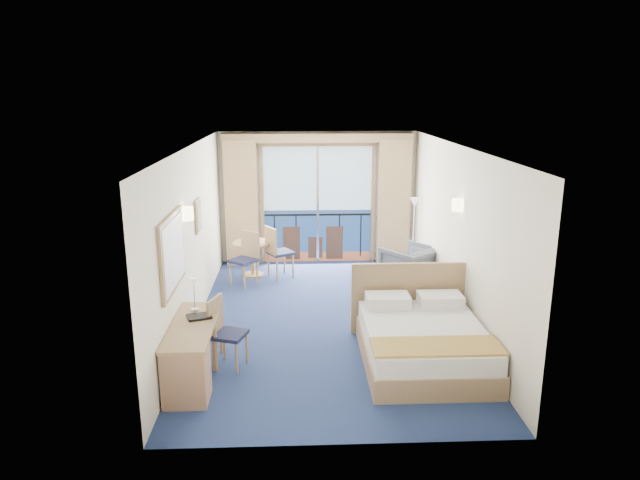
{
  "coord_description": "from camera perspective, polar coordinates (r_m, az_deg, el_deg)",
  "views": [
    {
      "loc": [
        -0.45,
        -8.31,
        3.47
      ],
      "look_at": [
        -0.08,
        0.2,
        1.25
      ],
      "focal_mm": 32.0,
      "sensor_mm": 36.0,
      "label": 1
    }
  ],
  "objects": [
    {
      "name": "round_table",
      "position": [
        11.06,
        -6.77,
        -1.01
      ],
      "size": [
        0.74,
        0.74,
        0.67
      ],
      "color": "tan",
      "rests_on": "ground"
    },
    {
      "name": "desk_chair",
      "position": [
        7.51,
        -9.63,
        -8.69
      ],
      "size": [
        0.52,
        0.51,
        0.93
      ],
      "rotation": [
        0.0,
        0.0,
        1.24
      ],
      "color": "#1C2142",
      "rests_on": "ground"
    },
    {
      "name": "folder",
      "position": [
        7.36,
        -11.97,
        -7.5
      ],
      "size": [
        0.35,
        0.3,
        0.03
      ],
      "primitive_type": "cube",
      "rotation": [
        0.0,
        0.0,
        0.32
      ],
      "color": "black",
      "rests_on": "desk"
    },
    {
      "name": "table_chair_b",
      "position": [
        10.56,
        -7.37,
        -1.51
      ],
      "size": [
        0.6,
        0.6,
        0.99
      ],
      "rotation": [
        0.0,
        0.0,
        -0.65
      ],
      "color": "#1C2142",
      "rests_on": "ground"
    },
    {
      "name": "mirror",
      "position": [
        7.23,
        -14.53,
        -1.25
      ],
      "size": [
        0.05,
        1.25,
        0.95
      ],
      "color": "tan",
      "rests_on": "room_walls"
    },
    {
      "name": "room_walls",
      "position": [
        8.49,
        0.61,
        3.13
      ],
      "size": [
        4.04,
        6.54,
        2.72
      ],
      "color": "white",
      "rests_on": "ground"
    },
    {
      "name": "bed",
      "position": [
        7.73,
        10.21,
        -9.83
      ],
      "size": [
        1.71,
        2.03,
        1.08
      ],
      "color": "tan",
      "rests_on": "ground"
    },
    {
      "name": "phone",
      "position": [
        9.02,
        11.93,
        -4.26
      ],
      "size": [
        0.21,
        0.18,
        0.08
      ],
      "primitive_type": "cube",
      "rotation": [
        0.0,
        0.0,
        0.2
      ],
      "color": "white",
      "rests_on": "nightstand"
    },
    {
      "name": "curtain_right",
      "position": [
        11.76,
        7.38,
        3.76
      ],
      "size": [
        0.65,
        0.22,
        2.55
      ],
      "primitive_type": "cube",
      "color": "tan",
      "rests_on": "room_walls"
    },
    {
      "name": "table_chair_a",
      "position": [
        10.88,
        -4.39,
        -0.9
      ],
      "size": [
        0.59,
        0.59,
        1.0
      ],
      "rotation": [
        0.0,
        0.0,
        2.09
      ],
      "color": "#1C2142",
      "rests_on": "ground"
    },
    {
      "name": "sconce_right",
      "position": [
        8.65,
        13.63,
        3.42
      ],
      "size": [
        0.18,
        0.18,
        0.18
      ],
      "primitive_type": "cylinder",
      "color": "beige",
      "rests_on": "room_walls"
    },
    {
      "name": "wall_print",
      "position": [
        9.08,
        -12.07,
        2.42
      ],
      "size": [
        0.04,
        0.42,
        0.52
      ],
      "color": "tan",
      "rests_on": "room_walls"
    },
    {
      "name": "desk",
      "position": [
        6.95,
        -13.08,
        -12.02
      ],
      "size": [
        0.53,
        1.54,
        0.72
      ],
      "color": "tan",
      "rests_on": "ground"
    },
    {
      "name": "nightstand",
      "position": [
        9.14,
        11.8,
        -6.14
      ],
      "size": [
        0.43,
        0.4,
        0.56
      ],
      "primitive_type": "cube",
      "color": "tan",
      "rests_on": "ground"
    },
    {
      "name": "armchair",
      "position": [
        10.41,
        9.0,
        -2.74
      ],
      "size": [
        1.19,
        1.2,
        0.79
      ],
      "primitive_type": "imported",
      "rotation": [
        0.0,
        0.0,
        3.79
      ],
      "color": "#494D58",
      "rests_on": "ground"
    },
    {
      "name": "balcony_door",
      "position": [
        11.77,
        -0.27,
        3.23
      ],
      "size": [
        2.36,
        0.03,
        2.52
      ],
      "color": "navy",
      "rests_on": "room_walls"
    },
    {
      "name": "floor_lamp",
      "position": [
        11.32,
        9.39,
        2.41
      ],
      "size": [
        0.2,
        0.2,
        1.47
      ],
      "color": "silver",
      "rests_on": "ground"
    },
    {
      "name": "pelmet",
      "position": [
        11.45,
        -0.21,
        10.18
      ],
      "size": [
        3.8,
        0.25,
        0.18
      ],
      "primitive_type": "cube",
      "color": "tan",
      "rests_on": "room_walls"
    },
    {
      "name": "floor",
      "position": [
        9.01,
        0.58,
        -8.01
      ],
      "size": [
        6.5,
        6.5,
        0.0
      ],
      "primitive_type": "plane",
      "color": "navy",
      "rests_on": "ground"
    },
    {
      "name": "desk_lamp",
      "position": [
        7.46,
        -12.51,
        -4.67
      ],
      "size": [
        0.12,
        0.12,
        0.43
      ],
      "color": "silver",
      "rests_on": "desk"
    },
    {
      "name": "curtain_left",
      "position": [
        11.64,
        -7.87,
        3.63
      ],
      "size": [
        0.65,
        0.22,
        2.55
      ],
      "primitive_type": "cube",
      "color": "tan",
      "rests_on": "room_walls"
    },
    {
      "name": "sconce_left",
      "position": [
        8.01,
        -13.15,
        2.58
      ],
      "size": [
        0.18,
        0.18,
        0.18
      ],
      "primitive_type": "cylinder",
      "color": "beige",
      "rests_on": "room_walls"
    }
  ]
}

